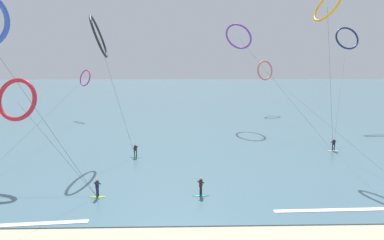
{
  "coord_description": "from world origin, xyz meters",
  "views": [
    {
      "loc": [
        -0.86,
        -14.61,
        11.75
      ],
      "look_at": [
        0.0,
        21.47,
        5.14
      ],
      "focal_mm": 29.52,
      "sensor_mm": 36.0,
      "label": 1
    }
  ],
  "objects": [
    {
      "name": "kite_amber",
      "position": [
        15.74,
        23.25,
        18.18
      ],
      "size": [
        4.84,
        4.69,
        20.07
      ],
      "rotation": [
        0.0,
        0.0,
        4.93
      ],
      "color": "orange",
      "rests_on": "ground"
    },
    {
      "name": "sea_water",
      "position": [
        0.0,
        106.47,
        0.04
      ],
      "size": [
        400.0,
        200.0,
        0.08
      ],
      "primitive_type": "cube",
      "color": "slate",
      "rests_on": "ground"
    },
    {
      "name": "surfer_teal",
      "position": [
        0.55,
        11.73,
        0.82
      ],
      "size": [
        1.4,
        0.69,
        1.7
      ],
      "rotation": [
        0.0,
        0.0,
        4.27
      ],
      "color": "teal",
      "rests_on": "ground"
    },
    {
      "name": "surfer_ivory",
      "position": [
        19.0,
        25.66,
        0.82
      ],
      "size": [
        1.4,
        0.59,
        1.7
      ],
      "rotation": [
        0.0,
        0.0,
        0.08
      ],
      "color": "silver",
      "rests_on": "ground"
    },
    {
      "name": "wave_crest_mid",
      "position": [
        12.13,
        8.66,
        0.06
      ],
      "size": [
        11.87,
        0.78,
        0.12
      ],
      "primitive_type": "cube",
      "rotation": [
        0.0,
        0.0,
        0.02
      ],
      "color": "white",
      "rests_on": "ground"
    },
    {
      "name": "kite_coral",
      "position": [
        17.79,
        58.69,
        9.89
      ],
      "size": [
        4.49,
        49.91,
        12.21
      ],
      "rotation": [
        0.0,
        0.0,
        0.49
      ],
      "color": "#EA7260",
      "rests_on": "ground"
    },
    {
      "name": "kite_magenta",
      "position": [
        -21.75,
        52.46,
        8.47
      ],
      "size": [
        3.86,
        45.89,
        10.25
      ],
      "rotation": [
        0.0,
        0.0,
        5.59
      ],
      "color": "#CC288E",
      "rests_on": "ground"
    },
    {
      "name": "wave_crest_near",
      "position": [
        -12.51,
        6.94,
        0.06
      ],
      "size": [
        8.95,
        1.22,
        0.12
      ],
      "primitive_type": "cube",
      "rotation": [
        0.0,
        0.0,
        0.08
      ],
      "color": "white",
      "rests_on": "ground"
    },
    {
      "name": "kite_navy",
      "position": [
        29.76,
        45.74,
        16.19
      ],
      "size": [
        13.24,
        21.52,
        18.4
      ],
      "rotation": [
        0.0,
        0.0,
        0.12
      ],
      "color": "navy",
      "rests_on": "ground"
    },
    {
      "name": "kite_charcoal",
      "position": [
        -11.42,
        25.75,
        14.84
      ],
      "size": [
        5.72,
        5.56,
        17.44
      ],
      "rotation": [
        0.0,
        0.0,
        1.68
      ],
      "color": "black",
      "rests_on": "ground"
    },
    {
      "name": "kite_violet",
      "position": [
        9.33,
        46.11,
        16.47
      ],
      "size": [
        12.8,
        23.43,
        18.8
      ],
      "rotation": [
        0.0,
        0.0,
        2.46
      ],
      "color": "purple",
      "rests_on": "ground"
    },
    {
      "name": "surfer_lime",
      "position": [
        -8.53,
        11.63,
        0.82
      ],
      "size": [
        1.4,
        0.62,
        1.7
      ],
      "rotation": [
        0.0,
        0.0,
        4.55
      ],
      "color": "#8CC62D",
      "rests_on": "ground"
    },
    {
      "name": "surfer_emerald",
      "position": [
        -6.99,
        23.4,
        0.82
      ],
      "size": [
        1.4,
        0.73,
        1.7
      ],
      "rotation": [
        0.0,
        0.0,
        0.69
      ],
      "color": "#199351",
      "rests_on": "ground"
    },
    {
      "name": "kite_crimson",
      "position": [
        -17.67,
        17.21,
        8.07
      ],
      "size": [
        11.47,
        6.82,
        10.25
      ],
      "rotation": [
        0.0,
        0.0,
        6.09
      ],
      "color": "red",
      "rests_on": "ground"
    }
  ]
}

